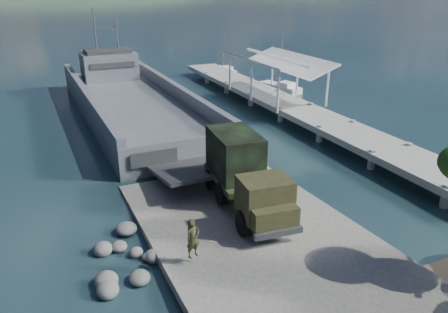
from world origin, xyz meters
TOP-DOWN VIEW (x-y plane):
  - ground at (0.00, 0.00)m, footprint 1400.00×1400.00m
  - boat_ramp at (0.00, -1.00)m, footprint 10.00×18.00m
  - shoreline_rocks at (-6.20, 0.50)m, footprint 3.20×5.60m
  - pier at (13.00, 18.77)m, footprint 6.40×44.00m
  - landing_craft at (-0.56, 23.33)m, footprint 9.20×34.66m
  - military_truck at (0.69, 2.10)m, footprint 3.22×8.21m
  - soldier at (-3.72, -1.92)m, footprint 0.75×0.60m
  - sailboat_near at (17.70, 26.49)m, footprint 3.02×5.87m
  - sailboat_far at (16.01, 39.08)m, footprint 1.90×5.16m

SIDE VIEW (x-z plane):
  - ground at x=0.00m, z-range 0.00..0.00m
  - shoreline_rocks at x=-6.20m, z-range -0.45..0.45m
  - boat_ramp at x=0.00m, z-range 0.00..0.50m
  - sailboat_far at x=16.01m, z-range -2.75..3.41m
  - sailboat_near at x=17.70m, z-range -3.07..3.80m
  - landing_craft at x=-0.56m, z-range -4.29..5.96m
  - soldier at x=-3.72m, z-range 0.50..2.30m
  - pier at x=13.00m, z-range -1.45..4.65m
  - military_truck at x=0.69m, z-range 0.49..4.21m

